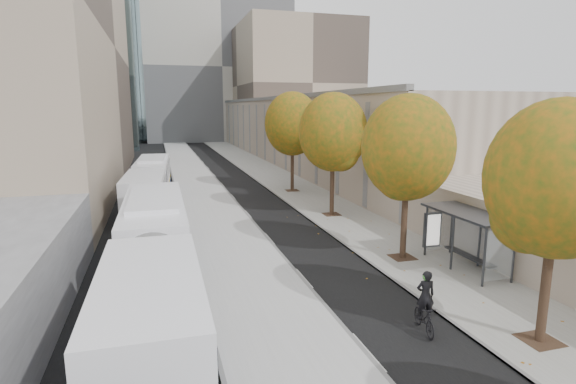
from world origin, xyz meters
name	(u,v)px	position (x,y,z in m)	size (l,w,h in m)	color
bus_platform	(199,187)	(-3.88, 35.00, 0.07)	(4.25, 150.00, 0.15)	#B2B2B2
sidewalk	(285,183)	(4.12, 35.00, 0.04)	(4.75, 150.00, 0.08)	gray
building_tan	(304,127)	(15.50, 64.00, 4.00)	(18.00, 92.00, 8.00)	gray
building_far_block	(216,70)	(6.00, 96.00, 15.00)	(30.00, 18.00, 30.00)	#AFAAA0
bus_shelter	(472,221)	(5.69, 10.96, 2.19)	(1.90, 4.40, 2.53)	#383A3F
tree_b	(558,179)	(3.60, 5.00, 5.04)	(4.00, 4.00, 6.97)	black
tree_c	(408,148)	(3.60, 13.00, 5.25)	(4.20, 4.20, 7.28)	black
tree_d	(333,132)	(3.60, 22.00, 5.47)	(4.40, 4.40, 7.60)	black
tree_e	(292,124)	(3.60, 31.00, 5.69)	(4.60, 4.60, 7.92)	black
bus_near	(154,257)	(-7.59, 11.66, 1.62)	(2.78, 17.78, 2.96)	white
bus_far	(150,182)	(-7.88, 29.95, 1.53)	(3.38, 16.94, 2.80)	white
cyclist	(425,309)	(0.60, 6.60, 0.76)	(0.74, 1.65, 2.05)	black
distant_car	(154,159)	(-7.65, 52.83, 0.68)	(1.61, 3.99, 1.36)	silver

